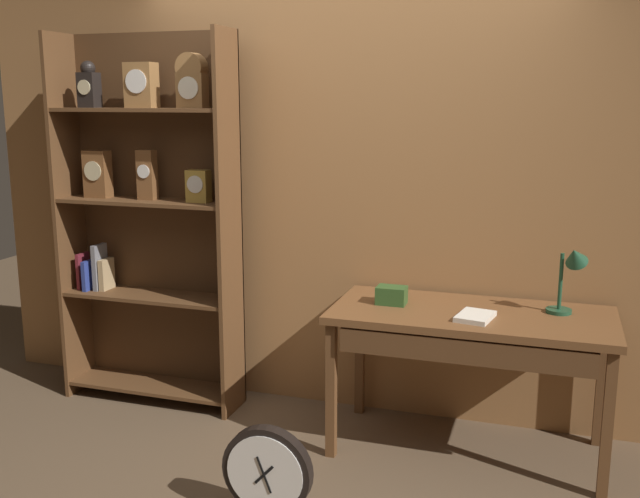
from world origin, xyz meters
TOP-DOWN VIEW (x-y plane):
  - back_wood_panel at (0.00, 1.27)m, footprint 4.80×0.05m
  - bookshelf at (-1.17, 0.99)m, footprint 1.11×0.30m
  - workbench at (0.78, 0.85)m, footprint 1.44×0.68m
  - desk_lamp at (1.25, 0.96)m, footprint 0.20×0.20m
  - toolbox_small at (0.35, 0.89)m, footprint 0.16×0.11m
  - open_repair_manual at (0.81, 0.76)m, footprint 0.20×0.24m
  - round_clock_large at (0.03, -0.08)m, footprint 0.41×0.11m

SIDE VIEW (x-z plane):
  - round_clock_large at x=0.03m, z-range 0.00..0.46m
  - workbench at x=0.78m, z-range 0.30..1.07m
  - open_repair_manual at x=0.81m, z-range 0.77..0.80m
  - toolbox_small at x=0.35m, z-range 0.77..0.87m
  - desk_lamp at x=1.25m, z-range 0.82..1.20m
  - bookshelf at x=-1.17m, z-range 0.06..2.30m
  - back_wood_panel at x=0.00m, z-range 0.00..2.60m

